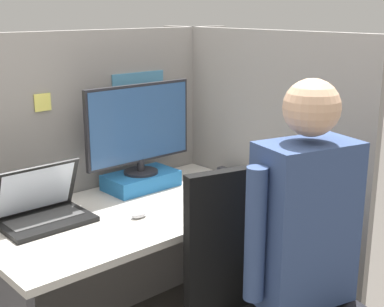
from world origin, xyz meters
TOP-DOWN VIEW (x-y plane):
  - cubicle_panel_back at (0.00, 0.72)m, footprint 1.81×0.05m
  - cubicle_panel_right at (0.68, 0.28)m, footprint 0.04×1.34m
  - desk at (0.00, 0.35)m, footprint 1.31×0.70m
  - paper_box at (0.19, 0.55)m, footprint 0.34×0.20m
  - monitor at (0.19, 0.56)m, footprint 0.58×0.16m
  - laptop at (-0.36, 0.47)m, footprint 0.35×0.24m
  - mouse at (-0.04, 0.25)m, footprint 0.07×0.04m
  - stapler at (0.60, 0.35)m, footprint 0.04×0.15m
  - carrot_toy at (0.31, 0.14)m, footprint 0.04×0.14m
  - office_chair at (0.15, -0.32)m, footprint 0.56×0.61m
  - person at (0.19, -0.47)m, footprint 0.47×0.51m

SIDE VIEW (x-z plane):
  - office_chair at x=0.15m, z-range 0.00..1.00m
  - desk at x=0.00m, z-range 0.18..0.90m
  - cubicle_panel_right at x=0.68m, z-range 0.00..1.47m
  - cubicle_panel_back at x=0.00m, z-range 0.00..1.47m
  - mouse at x=-0.04m, z-range 0.72..0.75m
  - carrot_toy at x=0.31m, z-range 0.72..0.76m
  - stapler at x=0.60m, z-range 0.72..0.78m
  - paper_box at x=0.19m, z-range 0.72..0.80m
  - person at x=0.19m, z-range 0.09..1.44m
  - laptop at x=-0.36m, z-range 0.65..0.89m
  - monitor at x=0.19m, z-range 0.81..1.24m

